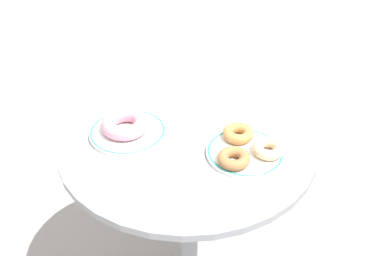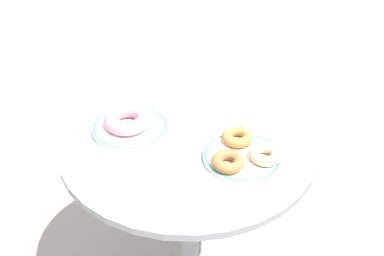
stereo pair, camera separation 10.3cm
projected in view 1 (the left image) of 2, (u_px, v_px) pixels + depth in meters
name	position (u px, v px, depth m)	size (l,w,h in m)	color
cafe_table	(188.00, 199.00, 1.20)	(0.63, 0.63, 0.71)	gray
plate_left	(128.00, 132.00, 1.07)	(0.19, 0.19, 0.01)	white
plate_right	(245.00, 152.00, 1.01)	(0.18, 0.18, 0.01)	white
donut_pink_frosted	(125.00, 124.00, 1.06)	(0.12, 0.12, 0.04)	pink
donut_glazed	(268.00, 149.00, 0.99)	(0.07, 0.07, 0.02)	#E0B789
donut_old_fashioned	(238.00, 133.00, 1.04)	(0.07, 0.07, 0.02)	#BC7F42
donut_cinnamon	(234.00, 158.00, 0.96)	(0.07, 0.07, 0.02)	#A36B3D
paper_napkin	(164.00, 168.00, 0.97)	(0.13, 0.11, 0.01)	white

